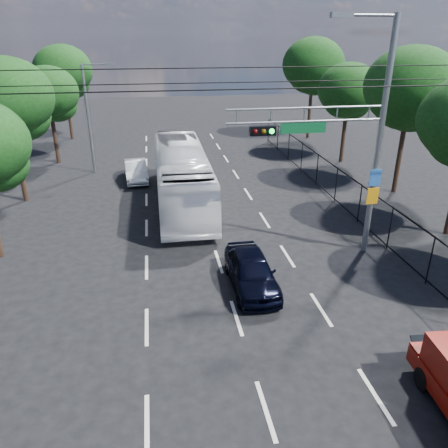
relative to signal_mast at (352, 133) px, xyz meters
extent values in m
plane|color=black|center=(-5.28, -7.99, -5.24)|extent=(120.00, 120.00, 0.00)
cube|color=beige|center=(-8.28, -7.99, -5.24)|extent=(0.12, 2.00, 0.01)
cube|color=beige|center=(-8.28, -3.99, -5.24)|extent=(0.12, 2.00, 0.01)
cube|color=beige|center=(-8.28, 0.01, -5.24)|extent=(0.12, 2.00, 0.01)
cube|color=beige|center=(-8.28, 4.01, -5.24)|extent=(0.12, 2.00, 0.01)
cube|color=beige|center=(-8.28, 8.01, -5.24)|extent=(0.12, 2.00, 0.01)
cube|color=beige|center=(-8.28, 12.01, -5.24)|extent=(0.12, 2.00, 0.01)
cube|color=beige|center=(-8.28, 16.01, -5.24)|extent=(0.12, 2.00, 0.01)
cube|color=beige|center=(-8.28, 20.01, -5.24)|extent=(0.12, 2.00, 0.01)
cube|color=beige|center=(-8.28, 24.01, -5.24)|extent=(0.12, 2.00, 0.01)
cube|color=beige|center=(-5.28, -7.99, -5.24)|extent=(0.12, 2.00, 0.01)
cube|color=beige|center=(-5.28, -3.99, -5.24)|extent=(0.12, 2.00, 0.01)
cube|color=beige|center=(-5.28, 0.01, -5.24)|extent=(0.12, 2.00, 0.01)
cube|color=beige|center=(-5.28, 4.01, -5.24)|extent=(0.12, 2.00, 0.01)
cube|color=beige|center=(-5.28, 8.01, -5.24)|extent=(0.12, 2.00, 0.01)
cube|color=beige|center=(-5.28, 12.01, -5.24)|extent=(0.12, 2.00, 0.01)
cube|color=beige|center=(-5.28, 16.01, -5.24)|extent=(0.12, 2.00, 0.01)
cube|color=beige|center=(-5.28, 20.01, -5.24)|extent=(0.12, 2.00, 0.01)
cube|color=beige|center=(-5.28, 24.01, -5.24)|extent=(0.12, 2.00, 0.01)
cube|color=beige|center=(-2.28, -7.99, -5.24)|extent=(0.12, 2.00, 0.01)
cube|color=beige|center=(-2.28, -3.99, -5.24)|extent=(0.12, 2.00, 0.01)
cube|color=beige|center=(-2.28, 0.01, -5.24)|extent=(0.12, 2.00, 0.01)
cube|color=beige|center=(-2.28, 4.01, -5.24)|extent=(0.12, 2.00, 0.01)
cube|color=beige|center=(-2.28, 8.01, -5.24)|extent=(0.12, 2.00, 0.01)
cube|color=beige|center=(-2.28, 12.01, -5.24)|extent=(0.12, 2.00, 0.01)
cube|color=beige|center=(-2.28, 16.01, -5.24)|extent=(0.12, 2.00, 0.01)
cube|color=beige|center=(-2.28, 20.01, -5.24)|extent=(0.12, 2.00, 0.01)
cube|color=beige|center=(-2.28, 24.01, -5.24)|extent=(0.12, 2.00, 0.01)
cylinder|color=slate|center=(1.22, 0.01, -0.49)|extent=(0.24, 0.24, 9.50)
cylinder|color=slate|center=(0.22, 0.01, 4.16)|extent=(2.00, 0.10, 0.10)
cube|color=slate|center=(-0.88, 0.01, 4.16)|extent=(0.80, 0.25, 0.18)
cylinder|color=slate|center=(-1.88, 0.01, 1.01)|extent=(6.20, 0.08, 0.08)
cylinder|color=slate|center=(-1.88, 0.01, 0.51)|extent=(6.20, 0.08, 0.08)
cube|color=black|center=(-3.58, 0.01, 0.21)|extent=(1.00, 0.28, 0.35)
sphere|color=#3F0505|center=(-3.90, -0.14, 0.21)|extent=(0.20, 0.20, 0.20)
sphere|color=#4C3805|center=(-3.58, -0.14, 0.21)|extent=(0.20, 0.20, 0.20)
sphere|color=#0CE533|center=(-3.26, -0.14, 0.21)|extent=(0.20, 0.20, 0.20)
cube|color=#0B5328|center=(-1.98, 0.01, 0.26)|extent=(1.80, 0.05, 0.40)
cube|color=#255CAE|center=(1.20, -0.13, -1.84)|extent=(0.50, 0.04, 0.70)
cube|color=orange|center=(1.20, -0.13, -2.64)|extent=(0.50, 0.04, 0.70)
cylinder|color=slate|center=(0.62, 0.01, 0.76)|extent=(0.05, 0.05, 0.50)
cylinder|color=slate|center=(-0.68, 0.01, 0.76)|extent=(0.05, 0.05, 0.50)
cylinder|color=slate|center=(-1.98, 0.01, 0.76)|extent=(0.05, 0.05, 0.50)
cylinder|color=slate|center=(-3.28, 0.01, 0.76)|extent=(0.05, 0.05, 0.50)
cylinder|color=slate|center=(-4.58, 0.01, 0.76)|extent=(0.05, 0.05, 0.50)
cylinder|color=slate|center=(-11.78, 14.01, -1.74)|extent=(0.18, 0.18, 7.00)
cylinder|color=slate|center=(-10.98, 14.01, 1.76)|extent=(1.60, 0.09, 0.09)
cube|color=slate|center=(-10.08, 14.01, 1.76)|extent=(0.60, 0.22, 0.15)
cylinder|color=black|center=(-5.28, -1.99, 1.96)|extent=(22.00, 0.04, 0.04)
cylinder|color=black|center=(-5.28, 1.51, 2.36)|extent=(22.00, 0.04, 0.04)
cylinder|color=black|center=(-5.28, 3.01, 1.66)|extent=(22.00, 0.04, 0.04)
cube|color=black|center=(2.32, 4.01, -3.29)|extent=(0.04, 34.00, 0.06)
cube|color=black|center=(2.32, 4.01, -5.09)|extent=(0.04, 34.00, 0.06)
cylinder|color=black|center=(2.32, -2.99, -4.24)|extent=(0.06, 0.06, 2.00)
cylinder|color=black|center=(2.32, 0.01, -4.24)|extent=(0.06, 0.06, 2.00)
cylinder|color=black|center=(2.32, 3.01, -4.24)|extent=(0.06, 0.06, 2.00)
cylinder|color=black|center=(2.32, 6.01, -4.24)|extent=(0.06, 0.06, 2.00)
cylinder|color=black|center=(2.32, 9.01, -4.24)|extent=(0.06, 0.06, 2.00)
cylinder|color=black|center=(2.32, 12.01, -4.24)|extent=(0.06, 0.06, 2.00)
cylinder|color=black|center=(2.32, 15.01, -4.24)|extent=(0.06, 0.06, 2.00)
cylinder|color=black|center=(2.32, 18.01, -4.24)|extent=(0.06, 0.06, 2.00)
cylinder|color=black|center=(2.32, 21.01, -4.24)|extent=(0.06, 0.06, 2.00)
cylinder|color=black|center=(6.52, 7.01, -2.86)|extent=(0.28, 0.28, 4.76)
ellipsoid|color=black|center=(6.52, 7.01, 0.88)|extent=(5.10, 5.10, 4.33)
ellipsoid|color=black|center=(6.92, 7.31, -0.31)|extent=(3.40, 3.40, 2.72)
ellipsoid|color=black|center=(6.17, 6.81, -0.14)|extent=(3.23, 3.23, 2.58)
cylinder|color=black|center=(6.12, 14.01, -3.23)|extent=(0.28, 0.28, 4.03)
ellipsoid|color=black|center=(6.12, 14.01, -0.06)|extent=(4.32, 4.32, 3.67)
ellipsoid|color=black|center=(6.52, 14.31, -1.07)|extent=(2.88, 2.88, 2.30)
ellipsoid|color=black|center=(5.77, 13.81, -0.92)|extent=(2.74, 2.74, 2.19)
cylinder|color=black|center=(6.32, 22.01, -2.78)|extent=(0.28, 0.28, 4.93)
ellipsoid|color=black|center=(6.32, 22.01, 1.09)|extent=(5.28, 5.28, 4.49)
ellipsoid|color=black|center=(6.72, 22.31, -0.14)|extent=(3.52, 3.52, 2.82)
ellipsoid|color=black|center=(5.97, 21.81, 0.04)|extent=(3.34, 3.34, 2.68)
cylinder|color=black|center=(-15.08, 9.01, -3.00)|extent=(0.28, 0.28, 4.48)
ellipsoid|color=black|center=(-15.08, 9.01, 0.52)|extent=(4.80, 4.80, 4.08)
ellipsoid|color=black|center=(-14.68, 9.31, -0.60)|extent=(3.20, 3.20, 2.56)
ellipsoid|color=black|center=(-15.43, 8.81, -0.44)|extent=(3.04, 3.04, 2.43)
cylinder|color=black|center=(-14.68, 17.01, -3.28)|extent=(0.28, 0.28, 3.92)
ellipsoid|color=black|center=(-14.68, 17.01, -0.20)|extent=(4.20, 4.20, 3.57)
ellipsoid|color=black|center=(-14.28, 17.31, -1.18)|extent=(2.80, 2.80, 2.24)
ellipsoid|color=black|center=(-15.03, 16.81, -1.04)|extent=(2.66, 2.66, 2.13)
cylinder|color=black|center=(-14.88, 25.01, -2.95)|extent=(0.28, 0.28, 4.59)
ellipsoid|color=black|center=(-14.88, 25.01, 0.66)|extent=(4.92, 4.92, 4.18)
ellipsoid|color=black|center=(-14.48, 25.31, -0.49)|extent=(3.28, 3.28, 2.62)
ellipsoid|color=black|center=(-15.23, 24.81, -0.32)|extent=(3.12, 3.12, 2.49)
cylinder|color=black|center=(-0.92, -7.94, -4.93)|extent=(0.28, 0.64, 0.62)
cube|color=maroon|center=(-0.12, -7.38, -4.62)|extent=(1.68, 0.62, 0.49)
cube|color=black|center=(-0.10, -7.14, -4.40)|extent=(1.53, 0.48, 0.27)
imported|color=black|center=(-4.37, -2.14, -4.56)|extent=(1.64, 4.01, 1.36)
imported|color=white|center=(-6.25, 7.17, -3.64)|extent=(2.75, 11.52, 3.20)
imported|color=silver|center=(-8.90, 11.80, -4.61)|extent=(1.64, 3.94, 1.27)
camera|label=1|loc=(-7.68, -15.99, 3.61)|focal=35.00mm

